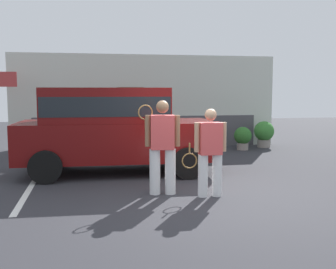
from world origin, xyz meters
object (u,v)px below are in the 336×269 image
object	(u,v)px
tennis_player_woman	(210,152)
potted_plant_by_porch	(243,137)
tennis_player_man	(162,146)
potted_plant_secondary	(264,133)
parked_suv	(112,126)

from	to	relation	value
tennis_player_woman	potted_plant_by_porch	size ratio (longest dim) A/B	2.13
tennis_player_man	potted_plant_secondary	world-z (taller)	tennis_player_man
parked_suv	tennis_player_man	xyz separation A→B (m)	(0.81, -2.23, -0.21)
tennis_player_man	potted_plant_secondary	xyz separation A→B (m)	(4.66, 5.71, -0.43)
tennis_player_woman	potted_plant_secondary	xyz separation A→B (m)	(3.82, 6.05, -0.34)
tennis_player_man	potted_plant_by_porch	distance (m)	6.45
tennis_player_man	tennis_player_woman	size ratio (longest dim) A/B	1.09
parked_suv	tennis_player_woman	size ratio (longest dim) A/B	2.83
tennis_player_woman	potted_plant_by_porch	distance (m)	6.30
tennis_player_man	potted_plant_by_porch	size ratio (longest dim) A/B	2.32
tennis_player_man	tennis_player_woman	world-z (taller)	tennis_player_man
parked_suv	tennis_player_man	world-z (taller)	parked_suv
parked_suv	tennis_player_woman	bearing A→B (deg)	-54.78
potted_plant_by_porch	potted_plant_secondary	bearing A→B (deg)	24.86
parked_suv	potted_plant_by_porch	world-z (taller)	parked_suv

